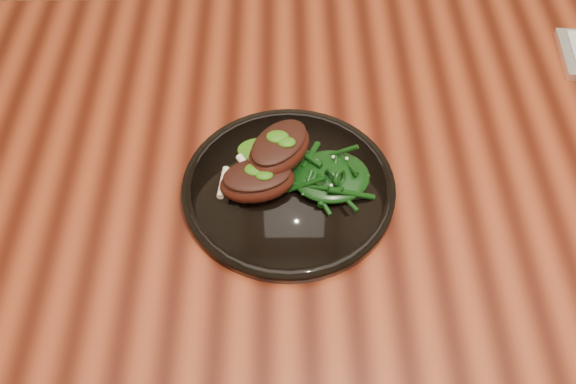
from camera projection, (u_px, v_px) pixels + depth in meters
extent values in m
plane|color=brown|center=(393.00, 372.00, 1.51)|extent=(4.00, 4.00, 0.00)
cube|color=#360F06|center=(458.00, 175.00, 0.93)|extent=(1.60, 0.80, 0.04)
cylinder|color=#341A0B|center=(66.00, 167.00, 1.43)|extent=(0.06, 0.06, 0.71)
cylinder|color=black|center=(289.00, 188.00, 0.88)|extent=(0.29, 0.29, 0.02)
torus|color=black|center=(289.00, 187.00, 0.88)|extent=(0.29, 0.29, 0.01)
cylinder|color=black|center=(289.00, 186.00, 0.88)|extent=(0.19, 0.19, 0.00)
ellipsoid|color=#3B120B|center=(257.00, 182.00, 0.85)|extent=(0.11, 0.09, 0.04)
ellipsoid|color=black|center=(257.00, 174.00, 0.84)|extent=(0.10, 0.08, 0.01)
cylinder|color=beige|center=(223.00, 182.00, 0.86)|extent=(0.02, 0.05, 0.01)
ellipsoid|color=#1B4E08|center=(257.00, 172.00, 0.84)|extent=(0.03, 0.02, 0.01)
ellipsoid|color=#3B120B|center=(279.00, 150.00, 0.86)|extent=(0.12, 0.12, 0.04)
ellipsoid|color=black|center=(279.00, 142.00, 0.85)|extent=(0.10, 0.11, 0.01)
cylinder|color=beige|center=(249.00, 169.00, 0.85)|extent=(0.04, 0.05, 0.01)
ellipsoid|color=#1B4E08|center=(279.00, 139.00, 0.85)|extent=(0.03, 0.02, 0.01)
ellipsoid|color=#1B4E08|center=(263.00, 150.00, 0.91)|extent=(0.07, 0.05, 0.00)
ellipsoid|color=black|center=(331.00, 176.00, 0.87)|extent=(0.11, 0.09, 0.02)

